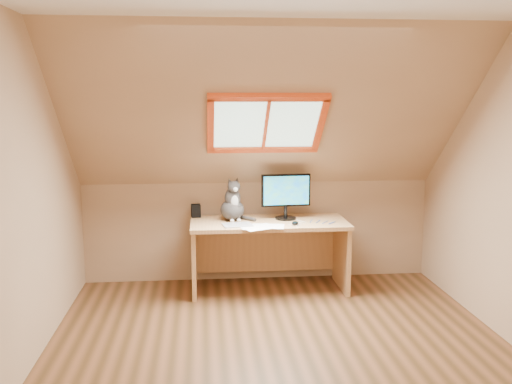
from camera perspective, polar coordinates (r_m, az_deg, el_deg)
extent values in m
plane|color=brown|center=(4.36, 2.53, -15.66)|extent=(3.50, 3.50, 0.00)
cube|color=tan|center=(2.32, 8.77, -6.91)|extent=(3.50, 0.02, 2.40)
cube|color=tan|center=(4.14, -22.11, -0.28)|extent=(0.02, 3.50, 2.40)
cube|color=tan|center=(5.84, 0.19, -3.89)|extent=(3.50, 0.02, 1.00)
cube|color=tan|center=(4.92, 1.09, 7.72)|extent=(3.50, 1.56, 1.41)
cube|color=#B2E0CC|center=(5.00, 0.99, 6.94)|extent=(0.90, 0.53, 0.48)
cube|color=#F24B16|center=(5.00, 0.99, 6.94)|extent=(1.02, 0.64, 0.59)
cube|color=tan|center=(5.45, 1.30, -3.11)|extent=(1.49, 0.65, 0.04)
cube|color=tan|center=(5.50, -6.19, -6.71)|extent=(0.04, 0.59, 0.64)
cube|color=tan|center=(5.66, 8.54, -6.29)|extent=(0.04, 0.59, 0.64)
cube|color=tan|center=(5.82, 0.94, -5.75)|extent=(1.39, 0.03, 0.45)
cylinder|color=black|center=(5.54, 2.98, -2.62)|extent=(0.20, 0.20, 0.02)
cylinder|color=black|center=(5.53, 2.98, -1.97)|extent=(0.03, 0.03, 0.11)
cube|color=black|center=(5.49, 3.00, 0.19)|extent=(0.48, 0.07, 0.31)
cube|color=#0032BF|center=(5.47, 3.06, 0.15)|extent=(0.44, 0.04, 0.28)
ellipsoid|color=#3E3937|center=(5.49, -2.40, -1.78)|extent=(0.29, 0.32, 0.20)
ellipsoid|color=#3E3937|center=(5.45, -2.36, -0.63)|extent=(0.18, 0.18, 0.21)
ellipsoid|color=silver|center=(5.39, -2.16, -0.98)|extent=(0.08, 0.06, 0.12)
ellipsoid|color=#3E3937|center=(5.39, -2.22, 0.54)|extent=(0.14, 0.13, 0.11)
sphere|color=silver|center=(5.34, -2.07, 0.26)|extent=(0.04, 0.04, 0.04)
cone|color=#3E3937|center=(5.39, -2.67, 1.13)|extent=(0.07, 0.06, 0.07)
cone|color=#3E3937|center=(5.41, -1.91, 1.17)|extent=(0.06, 0.07, 0.07)
cube|color=black|center=(5.65, -6.03, -1.88)|extent=(0.10, 0.10, 0.13)
cube|color=#B2B2B7|center=(5.26, -1.87, -3.32)|extent=(0.29, 0.23, 0.01)
ellipsoid|color=black|center=(5.29, 3.93, -3.14)|extent=(0.09, 0.12, 0.03)
cube|color=white|center=(5.19, 0.41, -3.55)|extent=(0.33, 0.27, 0.00)
cube|color=white|center=(5.19, 0.41, -3.53)|extent=(0.32, 0.24, 0.00)
cube|color=white|center=(5.19, 0.41, -3.52)|extent=(0.35, 0.30, 0.00)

